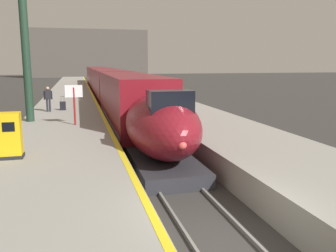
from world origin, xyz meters
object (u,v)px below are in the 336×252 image
ticket_machine_yellow (11,137)px  station_column_mid (23,15)px  rolling_suitcase (63,106)px  highspeed_train_main (109,85)px  departure_info_board (74,97)px  passenger_near_edge (48,97)px

ticket_machine_yellow → station_column_mid: bearing=92.4°
rolling_suitcase → ticket_machine_yellow: ticket_machine_yellow is taller
highspeed_train_main → rolling_suitcase: 13.19m
highspeed_train_main → departure_info_board: 19.14m
station_column_mid → ticket_machine_yellow: bearing=-87.6°
highspeed_train_main → ticket_machine_yellow: highspeed_train_main is taller
station_column_mid → passenger_near_edge: station_column_mid is taller
highspeed_train_main → ticket_machine_yellow: bearing=-102.4°
highspeed_train_main → departure_info_board: highspeed_train_main is taller
rolling_suitcase → ticket_machine_yellow: bearing=-95.7°
passenger_near_edge → rolling_suitcase: size_ratio=1.72×
passenger_near_edge → ticket_machine_yellow: bearing=-91.7°
station_column_mid → departure_info_board: size_ratio=4.60×
ticket_machine_yellow → rolling_suitcase: bearing=84.3°
ticket_machine_yellow → departure_info_board: size_ratio=0.75×
passenger_near_edge → ticket_machine_yellow: 12.17m
ticket_machine_yellow → passenger_near_edge: bearing=88.3°
highspeed_train_main → station_column_mid: (-5.90, -16.96, 4.92)m
highspeed_train_main → passenger_near_edge: size_ratio=33.25×
departure_info_board → ticket_machine_yellow: bearing=-108.5°
station_column_mid → passenger_near_edge: 6.30m
station_column_mid → ticket_machine_yellow: 9.65m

